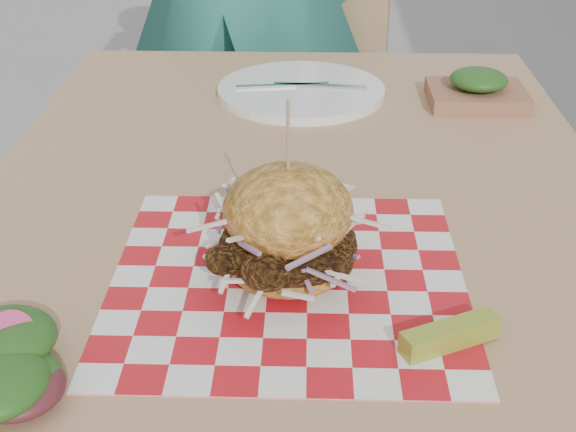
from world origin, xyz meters
The scene contains 7 objects.
patio_table centered at (-0.11, 0.34, 0.67)m, with size 0.80×1.20×0.75m.
patio_chair centered at (-0.09, 1.38, 0.55)m, with size 0.50×0.51×0.95m.
paper_liner centered at (-0.11, 0.16, 0.75)m, with size 0.36×0.36×0.00m, color red.
sandwich centered at (-0.11, 0.16, 0.81)m, with size 0.17×0.17×0.19m.
pickle_spear centered at (0.03, 0.06, 0.76)m, with size 0.10×0.02×0.02m, color #9DA42F.
place_setting centered at (-0.11, 0.71, 0.76)m, with size 0.27×0.27×0.02m.
kraft_tray centered at (0.17, 0.68, 0.77)m, with size 0.15×0.12×0.06m.
Camera 1 is at (-0.10, -0.53, 1.20)m, focal length 50.00 mm.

